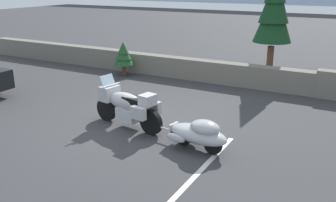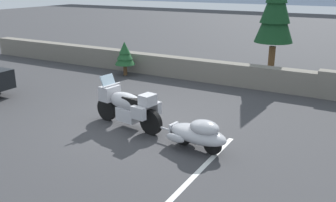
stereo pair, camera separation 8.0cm
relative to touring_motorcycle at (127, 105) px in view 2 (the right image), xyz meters
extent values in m
plane|color=#38383A|center=(0.01, 0.31, -0.62)|extent=(80.00, 80.00, 0.00)
cube|color=slate|center=(-7.99, 5.50, -0.19)|extent=(8.00, 0.53, 0.86)
cube|color=slate|center=(0.01, 5.47, -0.21)|extent=(8.00, 0.51, 0.82)
cylinder|color=black|center=(-0.81, 0.13, -0.29)|extent=(0.67, 0.25, 0.66)
cylinder|color=black|center=(0.82, -0.14, -0.29)|extent=(0.67, 0.25, 0.66)
cube|color=silver|center=(0.06, -0.01, -0.24)|extent=(0.66, 0.53, 0.36)
ellipsoid|color=#B2B2B7|center=(-0.04, 0.01, 0.09)|extent=(1.26, 0.63, 0.48)
cube|color=#B2B2B7|center=(-0.66, 0.11, 0.21)|extent=(0.44, 0.57, 0.40)
cube|color=#9EB7C6|center=(-0.71, 0.12, 0.54)|extent=(0.26, 0.46, 0.34)
cube|color=black|center=(0.25, -0.04, 0.19)|extent=(0.61, 0.45, 0.16)
cube|color=#B2B2B7|center=(0.72, -0.12, 0.29)|extent=(0.38, 0.45, 0.28)
cube|color=#B2B2B7|center=(0.62, -0.41, 0.01)|extent=(0.42, 0.22, 0.32)
cube|color=#B2B2B7|center=(0.72, 0.18, 0.01)|extent=(0.42, 0.22, 0.32)
cylinder|color=silver|center=(-0.61, 0.10, 0.44)|extent=(0.15, 0.70, 0.04)
cylinder|color=silver|center=(-0.76, 0.13, -0.04)|extent=(0.26, 0.11, 0.54)
cylinder|color=black|center=(1.84, -0.30, -0.40)|extent=(0.45, 0.17, 0.44)
cylinder|color=black|center=(2.65, -0.44, -0.40)|extent=(0.45, 0.17, 0.44)
ellipsoid|color=#B2B2B7|center=(2.24, -0.37, -0.24)|extent=(1.59, 0.92, 0.40)
ellipsoid|color=#B2B2B7|center=(2.42, -0.40, -0.02)|extent=(0.80, 0.67, 0.32)
cube|color=silver|center=(1.54, -0.26, -0.26)|extent=(0.11, 0.33, 0.24)
ellipsoid|color=#B2B2B7|center=(1.78, -0.62, -0.34)|extent=(0.54, 0.22, 0.20)
ellipsoid|color=#B2B2B7|center=(1.89, 0.01, -0.34)|extent=(0.54, 0.22, 0.20)
cylinder|color=silver|center=(1.16, -0.19, -0.35)|extent=(0.70, 0.16, 0.05)
cylinder|color=brown|center=(1.99, 7.11, 0.03)|extent=(0.26, 0.26, 1.30)
cone|color=#143D1E|center=(1.99, 7.11, 1.88)|extent=(1.49, 1.49, 2.06)
cylinder|color=brown|center=(-3.44, 4.70, -0.42)|extent=(0.16, 0.16, 0.40)
cone|color=#1E5128|center=(-3.44, 4.70, 0.15)|extent=(0.85, 0.85, 0.64)
cone|color=#1E5128|center=(-3.44, 4.70, 0.34)|extent=(0.66, 0.66, 0.56)
cone|color=#1E5128|center=(-3.44, 4.70, 0.54)|extent=(0.47, 0.47, 0.48)
cube|color=silver|center=(2.73, -1.19, -0.62)|extent=(0.12, 3.60, 0.01)
camera|label=1|loc=(5.47, -7.70, 3.16)|focal=39.81mm
camera|label=2|loc=(5.54, -7.66, 3.16)|focal=39.81mm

